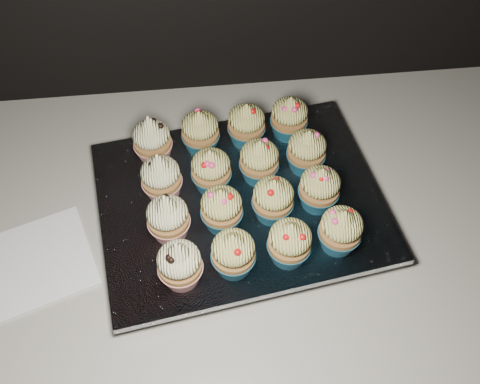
{
  "coord_description": "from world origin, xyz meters",
  "views": [
    {
      "loc": [
        0.01,
        1.21,
        1.62
      ],
      "look_at": [
        0.07,
        1.7,
        0.95
      ],
      "focal_mm": 40.0,
      "sensor_mm": 36.0,
      "label": 1
    }
  ],
  "objects": [
    {
      "name": "cupcake_7",
      "position": [
        0.18,
        1.68,
        0.97
      ],
      "size": [
        0.06,
        0.06,
        0.08
      ],
      "color": "#195A78",
      "rests_on": "foil_lining"
    },
    {
      "name": "baking_tray",
      "position": [
        0.07,
        1.7,
        0.91
      ],
      "size": [
        0.44,
        0.36,
        0.02
      ],
      "primitive_type": "cube",
      "rotation": [
        0.0,
        0.0,
        0.14
      ],
      "color": "black",
      "rests_on": "worktop"
    },
    {
      "name": "cupcake_8",
      "position": [
        -0.05,
        1.72,
        0.97
      ],
      "size": [
        0.06,
        0.06,
        0.1
      ],
      "color": "#AF1818",
      "rests_on": "foil_lining"
    },
    {
      "name": "cupcake_5",
      "position": [
        0.03,
        1.66,
        0.97
      ],
      "size": [
        0.06,
        0.06,
        0.08
      ],
      "color": "#195A78",
      "rests_on": "foil_lining"
    },
    {
      "name": "cupcake_12",
      "position": [
        -0.07,
        1.8,
        0.97
      ],
      "size": [
        0.06,
        0.06,
        0.1
      ],
      "color": "#AF1818",
      "rests_on": "foil_lining"
    },
    {
      "name": "cupcake_3",
      "position": [
        0.2,
        1.6,
        0.97
      ],
      "size": [
        0.06,
        0.06,
        0.08
      ],
      "color": "#195A78",
      "rests_on": "foil_lining"
    },
    {
      "name": "cupcake_14",
      "position": [
        0.09,
        1.82,
        0.97
      ],
      "size": [
        0.06,
        0.06,
        0.08
      ],
      "color": "#195A78",
      "rests_on": "foil_lining"
    },
    {
      "name": "napkin",
      "position": [
        -0.25,
        1.64,
        0.9
      ],
      "size": [
        0.19,
        0.19,
        0.0
      ],
      "primitive_type": "cube",
      "rotation": [
        0.0,
        0.0,
        0.33
      ],
      "color": "white",
      "rests_on": "worktop"
    },
    {
      "name": "cupcake_1",
      "position": [
        0.04,
        1.58,
        0.97
      ],
      "size": [
        0.06,
        0.06,
        0.08
      ],
      "color": "#195A78",
      "rests_on": "foil_lining"
    },
    {
      "name": "cupcake_4",
      "position": [
        -0.04,
        1.65,
        0.97
      ],
      "size": [
        0.06,
        0.06,
        0.1
      ],
      "color": "#AF1818",
      "rests_on": "foil_lining"
    },
    {
      "name": "cupcake_0",
      "position": [
        -0.03,
        1.57,
        0.97
      ],
      "size": [
        0.06,
        0.06,
        0.1
      ],
      "color": "#AF1818",
      "rests_on": "foil_lining"
    },
    {
      "name": "foil_lining",
      "position": [
        0.07,
        1.7,
        0.93
      ],
      "size": [
        0.48,
        0.4,
        0.01
      ],
      "primitive_type": "cube",
      "rotation": [
        0.0,
        0.0,
        0.14
      ],
      "color": "silver",
      "rests_on": "baking_tray"
    },
    {
      "name": "cupcake_11",
      "position": [
        0.18,
        1.75,
        0.97
      ],
      "size": [
        0.06,
        0.06,
        0.08
      ],
      "color": "#195A78",
      "rests_on": "foil_lining"
    },
    {
      "name": "cupcake_13",
      "position": [
        0.01,
        1.81,
        0.97
      ],
      "size": [
        0.06,
        0.06,
        0.08
      ],
      "color": "#195A78",
      "rests_on": "foil_lining"
    },
    {
      "name": "cupcake_15",
      "position": [
        0.16,
        1.83,
        0.97
      ],
      "size": [
        0.06,
        0.06,
        0.08
      ],
      "color": "#195A78",
      "rests_on": "foil_lining"
    },
    {
      "name": "cupcake_10",
      "position": [
        0.1,
        1.74,
        0.97
      ],
      "size": [
        0.06,
        0.06,
        0.08
      ],
      "color": "#195A78",
      "rests_on": "foil_lining"
    },
    {
      "name": "cabinet",
      "position": [
        0.0,
        1.7,
        0.43
      ],
      "size": [
        2.4,
        0.6,
        0.86
      ],
      "primitive_type": "cube",
      "color": "black",
      "rests_on": "ground"
    },
    {
      "name": "cupcake_2",
      "position": [
        0.12,
        1.59,
        0.97
      ],
      "size": [
        0.06,
        0.06,
        0.08
      ],
      "color": "#195A78",
      "rests_on": "foil_lining"
    },
    {
      "name": "cupcake_9",
      "position": [
        0.02,
        1.73,
        0.97
      ],
      "size": [
        0.06,
        0.06,
        0.08
      ],
      "color": "#195A78",
      "rests_on": "foil_lining"
    },
    {
      "name": "cupcake_6",
      "position": [
        0.11,
        1.66,
        0.97
      ],
      "size": [
        0.06,
        0.06,
        0.08
      ],
      "color": "#195A78",
      "rests_on": "foil_lining"
    },
    {
      "name": "worktop",
      "position": [
        0.0,
        1.7,
        0.88
      ],
      "size": [
        2.44,
        0.64,
        0.04
      ],
      "primitive_type": "cube",
      "color": "beige",
      "rests_on": "cabinet"
    }
  ]
}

